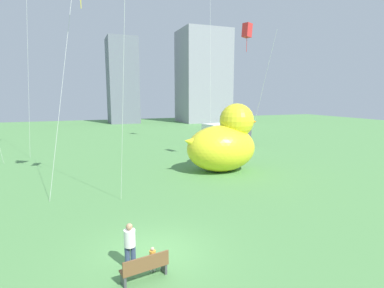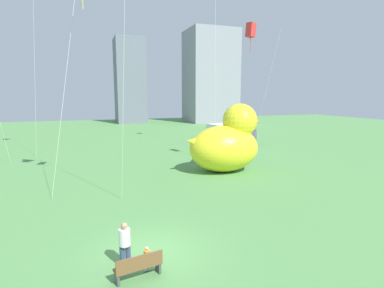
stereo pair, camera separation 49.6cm
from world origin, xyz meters
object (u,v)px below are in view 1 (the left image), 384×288
kite_red (247,31)px  box_truck (226,135)px  person_adult (130,243)px  park_bench (145,267)px  giant_inflatable_duck (224,143)px  person_child (153,258)px

kite_red → box_truck: bearing=71.6°
person_adult → box_truck: (15.24, 21.96, 0.52)m
park_bench → box_truck: (14.91, 22.89, 0.97)m
kite_red → giant_inflatable_duck: bearing=-160.2°
box_truck → person_adult: bearing=-124.8°
person_child → kite_red: bearing=48.8°
kite_red → park_bench: bearing=-131.2°
giant_inflatable_duck → person_child: bearing=-126.4°
person_adult → person_child: (0.69, -0.53, -0.42)m
person_child → person_adult: bearing=142.4°
person_child → kite_red: kite_red is taller
box_truck → kite_red: bearing=-108.4°
giant_inflatable_duck → person_adult: bearing=-129.7°
park_bench → giant_inflatable_duck: giant_inflatable_duck is taller
person_child → box_truck: (14.55, 22.49, 0.95)m
giant_inflatable_duck → kite_red: kite_red is taller
person_adult → giant_inflatable_duck: 15.17m
person_child → kite_red: (11.40, 13.02, 10.81)m
park_bench → person_child: 0.54m
person_adult → person_child: person_adult is taller
park_bench → box_truck: 27.34m
park_bench → box_truck: bearing=56.9°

